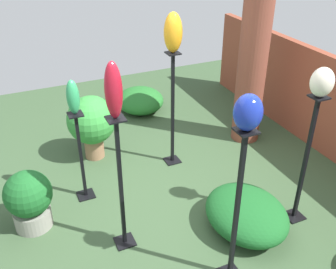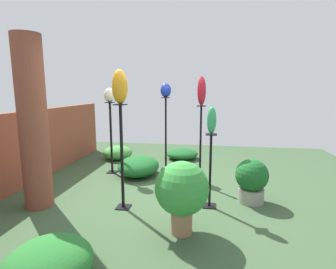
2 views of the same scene
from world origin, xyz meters
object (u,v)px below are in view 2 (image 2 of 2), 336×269
Objects in this scene: pedestal_ivory at (111,141)px; art_vase_ruby at (202,91)px; pedestal_ruby at (200,149)px; pedestal_cobalt at (166,137)px; brick_pillar at (33,124)px; potted_plant_mid_left at (252,179)px; art_vase_amber at (120,87)px; potted_plant_walkway_edge at (182,190)px; pedestal_jade at (210,174)px; art_vase_cobalt at (166,90)px; pedestal_amber at (122,161)px; art_vase_ivory at (110,95)px; art_vase_jade at (212,120)px.

pedestal_ivory is 2.91× the size of art_vase_ruby.
pedestal_ruby is 1.12m from pedestal_cobalt.
pedestal_cobalt is (2.11, -1.58, -0.52)m from brick_pillar.
art_vase_ruby reaches higher than potted_plant_mid_left.
brick_pillar reaches higher than art_vase_amber.
pedestal_ivory is 1.65× the size of potted_plant_walkway_edge.
potted_plant_mid_left is at bearing -67.00° from pedestal_jade.
pedestal_cobalt is at bearing -8.93° from art_vase_amber.
pedestal_amber is at bearing 171.07° from art_vase_cobalt.
pedestal_jade is at bearing 113.00° from potted_plant_mid_left.
art_vase_amber is at bearing 101.05° from pedestal_jade.
art_vase_ruby is at bearing -5.02° from potted_plant_walkway_edge.
art_vase_ivory reaches higher than pedestal_ivory.
art_vase_ivory reaches higher than pedestal_amber.
pedestal_ruby is 1.62× the size of potted_plant_walkway_edge.
pedestal_amber is 1.99m from art_vase_ivory.
art_vase_cobalt is at bearing 0.00° from pedestal_cobalt.
pedestal_cobalt is 5.55× the size of art_vase_ivory.
pedestal_jade is 2.86× the size of art_vase_jade.
art_vase_jade is at bearing -81.31° from brick_pillar.
pedestal_jade is 1.54m from art_vase_ruby.
brick_pillar is at bearing 164.14° from art_vase_ivory.
art_vase_ruby is (1.31, -2.36, 0.47)m from brick_pillar.
art_vase_jade is 1.38m from art_vase_amber.
art_vase_jade is at bearing -150.93° from art_vase_cobalt.
art_vase_amber is 0.53× the size of potted_plant_walkway_edge.
art_vase_jade reaches higher than pedestal_ruby.
art_vase_ivory is at bearing 38.76° from potted_plant_walkway_edge.
art_vase_cobalt reaches higher than pedestal_ivory.
brick_pillar reaches higher than art_vase_ivory.
pedestal_amber is 5.27× the size of art_vase_cobalt.
art_vase_cobalt is at bearing 44.08° from pedestal_ruby.
pedestal_amber is (-1.17, 1.09, 0.04)m from pedestal_ruby.
pedestal_ruby is 2.14m from art_vase_ivory.
brick_pillar is 2.68m from pedestal_jade.
art_vase_cobalt is at bearing -8.93° from pedestal_amber.
art_vase_ivory is 3.16m from potted_plant_mid_left.
pedestal_ruby is 1.04m from art_vase_ruby.
potted_plant_walkway_edge is at bearing -141.24° from art_vase_ivory.
art_vase_amber reaches higher than art_vase_cobalt.
brick_pillar is 1.58× the size of pedestal_cobalt.
art_vase_amber reaches higher than art_vase_ruby.
pedestal_ruby is 1.09m from potted_plant_mid_left.
brick_pillar is 1.39m from pedestal_amber.
pedestal_cobalt reaches higher than art_vase_jade.
art_vase_ruby is 1.92m from art_vase_ivory.
pedestal_cobalt reaches higher than potted_plant_mid_left.
pedestal_amber is 1.10m from potted_plant_walkway_edge.
brick_pillar is at bearing 119.07° from pedestal_ruby.
potted_plant_walkway_edge is (-0.56, -0.94, -1.23)m from art_vase_amber.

